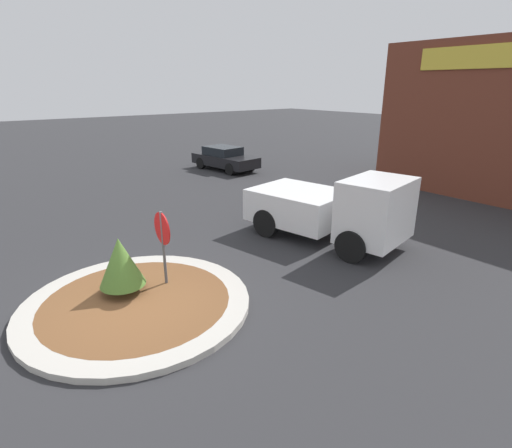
{
  "coord_description": "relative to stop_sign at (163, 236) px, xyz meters",
  "views": [
    {
      "loc": [
        8.01,
        -2.77,
        4.79
      ],
      "look_at": [
        -0.37,
        3.74,
        1.1
      ],
      "focal_mm": 28.0,
      "sensor_mm": 36.0,
      "label": 1
    }
  ],
  "objects": [
    {
      "name": "stop_sign",
      "position": [
        0.0,
        0.0,
        0.0
      ],
      "size": [
        0.8,
        0.07,
        2.0
      ],
      "color": "#4C4C51",
      "rests_on": "ground_plane"
    },
    {
      "name": "island_shrub",
      "position": [
        -0.18,
        -1.01,
        -0.45
      ],
      "size": [
        1.05,
        1.05,
        1.37
      ],
      "color": "brown",
      "rests_on": "traffic_island"
    },
    {
      "name": "ground_plane",
      "position": [
        0.39,
        -0.93,
        -1.38
      ],
      "size": [
        120.0,
        120.0,
        0.0
      ],
      "primitive_type": "plane",
      "color": "#2D2D30"
    },
    {
      "name": "traffic_island",
      "position": [
        0.39,
        -0.93,
        -1.31
      ],
      "size": [
        5.14,
        5.14,
        0.15
      ],
      "color": "#BCB7AD",
      "rests_on": "ground_plane"
    },
    {
      "name": "parked_sedan_black",
      "position": [
        -11.48,
        9.37,
        -0.68
      ],
      "size": [
        4.48,
        2.3,
        1.37
      ],
      "rotation": [
        0.0,
        0.0,
        0.13
      ],
      "color": "black",
      "rests_on": "ground_plane"
    },
    {
      "name": "utility_truck",
      "position": [
        0.28,
        5.67,
        -0.29
      ],
      "size": [
        5.4,
        3.24,
        2.24
      ],
      "rotation": [
        0.0,
        0.0,
        0.2
      ],
      "color": "white",
      "rests_on": "ground_plane"
    }
  ]
}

